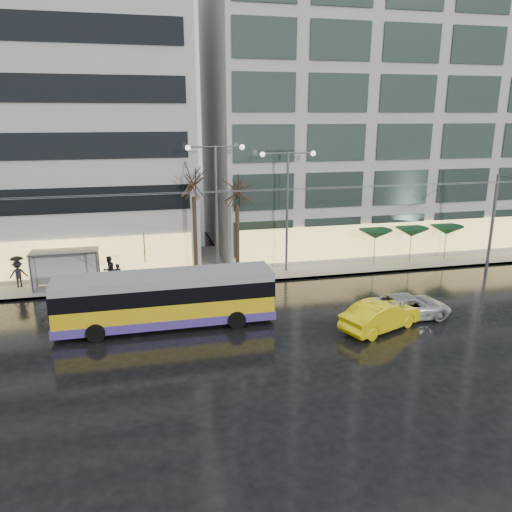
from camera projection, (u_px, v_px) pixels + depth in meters
name	position (u px, v px, depth m)	size (l,w,h in m)	color
ground	(212.00, 347.00, 24.66)	(140.00, 140.00, 0.00)	black
sidewalk	(212.00, 264.00, 38.19)	(80.00, 10.00, 0.15)	gray
kerb	(222.00, 284.00, 33.56)	(80.00, 0.10, 0.15)	slate
building_right	(395.00, 96.00, 43.16)	(32.00, 14.00, 25.00)	#A3A09C
trolleybus	(166.00, 301.00, 26.76)	(11.58, 4.53, 5.36)	gold
catenary	(208.00, 228.00, 31.15)	(42.24, 5.12, 7.00)	#595B60
bus_shelter	(59.00, 261.00, 32.31)	(4.20, 1.60, 2.51)	#595B60
street_lamp_near	(216.00, 193.00, 33.58)	(3.96, 0.36, 9.03)	#595B60
street_lamp_far	(287.00, 194.00, 34.75)	(3.96, 0.36, 8.53)	#595B60
tree_a	(193.00, 177.00, 33.14)	(3.20, 3.20, 8.40)	black
tree_b	(237.00, 185.00, 34.17)	(3.20, 3.20, 7.70)	black
parasol_a	(375.00, 234.00, 37.36)	(2.50, 2.50, 2.65)	#595B60
parasol_b	(412.00, 232.00, 38.01)	(2.50, 2.50, 2.65)	#595B60
parasol_c	(447.00, 230.00, 38.67)	(2.50, 2.50, 2.65)	#595B60
taxi_b	(381.00, 316.00, 26.51)	(1.66, 4.76, 1.57)	yellow
sedan_silver	(408.00, 306.00, 28.12)	(2.22, 4.80, 1.34)	#AFAEB3
pedestrian_a	(117.00, 266.00, 32.44)	(1.10, 1.11, 2.19)	black
pedestrian_b	(109.00, 269.00, 33.41)	(1.14, 1.13, 1.86)	black
pedestrian_c	(18.00, 270.00, 32.59)	(1.24, 0.96, 2.11)	black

